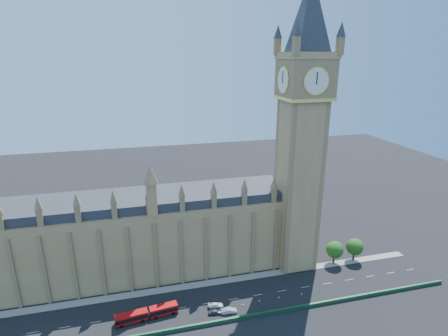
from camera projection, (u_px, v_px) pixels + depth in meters
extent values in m
plane|color=black|center=(195.00, 305.00, 103.90)|extent=(400.00, 400.00, 0.00)
cube|color=#9F7A4C|center=(107.00, 242.00, 114.64)|extent=(120.00, 20.00, 25.00)
cube|color=#2D3035|center=(103.00, 203.00, 110.38)|extent=(120.00, 18.00, 3.00)
cube|color=#9F7A4C|center=(298.00, 187.00, 116.79)|extent=(12.00, 12.00, 58.00)
cube|color=olive|center=(305.00, 80.00, 106.13)|extent=(14.00, 14.00, 12.00)
cylinder|color=silver|center=(316.00, 81.00, 99.53)|extent=(7.20, 0.30, 7.20)
cube|color=#9F7A4C|center=(307.00, 56.00, 104.00)|extent=(14.50, 14.50, 2.00)
cube|color=#1E4C2D|center=(200.00, 325.00, 95.40)|extent=(160.00, 0.60, 1.20)
cube|color=gray|center=(190.00, 286.00, 112.65)|extent=(160.00, 3.00, 0.16)
cylinder|color=#382619|center=(334.00, 258.00, 124.55)|extent=(0.70, 0.70, 4.00)
sphere|color=#1F4512|center=(335.00, 250.00, 123.49)|extent=(6.00, 6.00, 6.00)
sphere|color=#1F4512|center=(336.00, 248.00, 123.77)|extent=(4.38, 4.38, 4.38)
cylinder|color=#382619|center=(354.00, 255.00, 126.40)|extent=(0.70, 0.70, 4.00)
sphere|color=#1F4512|center=(355.00, 247.00, 125.34)|extent=(6.00, 6.00, 6.00)
sphere|color=#1F4512|center=(356.00, 245.00, 125.62)|extent=(4.38, 4.38, 4.38)
cube|color=#B20B0E|center=(132.00, 318.00, 96.92)|extent=(9.10, 3.44, 2.96)
cube|color=#B20B0E|center=(164.00, 310.00, 99.90)|extent=(8.12, 3.33, 2.96)
cube|color=black|center=(131.00, 317.00, 96.81)|extent=(9.16, 3.49, 1.13)
cube|color=black|center=(164.00, 309.00, 99.79)|extent=(8.18, 3.38, 1.13)
cylinder|color=black|center=(147.00, 315.00, 98.37)|extent=(1.05, 2.44, 2.37)
cylinder|color=black|center=(122.00, 326.00, 95.17)|extent=(1.01, 0.40, 0.99)
cylinder|color=black|center=(121.00, 320.00, 97.37)|extent=(1.01, 0.40, 0.99)
cylinder|color=black|center=(143.00, 321.00, 97.06)|extent=(1.01, 0.40, 0.99)
cylinder|color=black|center=(142.00, 315.00, 99.26)|extent=(1.01, 0.40, 0.99)
cylinder|color=black|center=(156.00, 318.00, 98.26)|extent=(1.01, 0.40, 0.99)
cylinder|color=black|center=(154.00, 312.00, 100.46)|extent=(1.01, 0.40, 0.99)
cylinder|color=black|center=(173.00, 314.00, 99.94)|extent=(1.01, 0.40, 0.99)
cylinder|color=black|center=(172.00, 308.00, 102.14)|extent=(1.01, 0.40, 0.99)
imported|color=#3F4146|center=(215.00, 312.00, 100.32)|extent=(4.09, 2.08, 1.34)
imported|color=#B7B9BF|center=(229.00, 311.00, 100.68)|extent=(4.75, 1.98, 1.53)
imported|color=silver|center=(216.00, 305.00, 103.05)|extent=(4.69, 2.26, 1.32)
cube|color=black|center=(243.00, 306.00, 103.86)|extent=(0.40, 0.40, 0.04)
cone|color=orange|center=(243.00, 305.00, 103.76)|extent=(0.44, 0.44, 0.67)
cylinder|color=white|center=(243.00, 304.00, 103.73)|extent=(0.33, 0.33, 0.11)
cube|color=black|center=(301.00, 295.00, 108.45)|extent=(0.52, 0.52, 0.04)
cone|color=orange|center=(301.00, 294.00, 108.35)|extent=(0.58, 0.58, 0.69)
cylinder|color=white|center=(302.00, 294.00, 108.32)|extent=(0.34, 0.34, 0.12)
cube|color=black|center=(259.00, 302.00, 105.41)|extent=(0.44, 0.44, 0.04)
cone|color=red|center=(259.00, 301.00, 105.30)|extent=(0.48, 0.48, 0.72)
cylinder|color=white|center=(259.00, 301.00, 105.27)|extent=(0.35, 0.35, 0.12)
cube|color=black|center=(279.00, 298.00, 106.98)|extent=(0.40, 0.40, 0.04)
cone|color=red|center=(279.00, 297.00, 106.88)|extent=(0.44, 0.44, 0.66)
cylinder|color=white|center=(279.00, 297.00, 106.85)|extent=(0.32, 0.32, 0.11)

